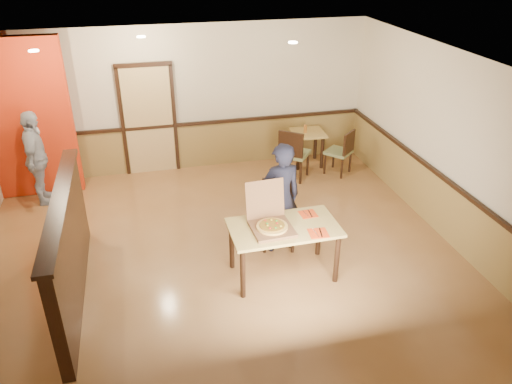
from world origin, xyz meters
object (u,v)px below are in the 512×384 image
diner (281,198)px  side_chair_right (342,150)px  diner_chair (278,210)px  pizza_box (271,223)px  side_table (308,140)px  main_table (284,233)px  passerby (37,159)px  side_chair_left (293,152)px  condiment (305,129)px

diner → side_chair_right: bearing=-137.9°
diner_chair → pizza_box: size_ratio=1.54×
side_table → diner: diner is taller
main_table → side_table: bearing=65.2°
side_chair_right → passerby: 5.52m
side_chair_left → diner: diner is taller
side_chair_right → diner: (-1.89, -2.21, 0.36)m
side_chair_right → side_table: side_chair_right is taller
main_table → condiment: size_ratio=9.37×
condiment → side_chair_left: bearing=-125.9°
diner_chair → side_table: diner_chair is taller
passerby → pizza_box: 4.46m
side_chair_left → side_chair_right: bearing=-141.9°
diner_chair → diner: diner is taller
side_table → diner: (-1.39, -2.81, 0.32)m
main_table → diner: size_ratio=0.87×
diner → pizza_box: size_ratio=2.58×
pizza_box → diner: bearing=60.3°
side_chair_left → diner: bearing=105.4°
pizza_box → side_chair_left: bearing=63.7°
diner_chair → side_chair_right: diner_chair is taller
main_table → diner_chair: 0.82m
side_chair_left → condiment: 0.77m
side_chair_left → side_table: bearing=-91.6°
main_table → condiment: bearing=66.0°
diner_chair → side_table: 3.00m
side_chair_right → side_table: size_ratio=1.29×
pizza_box → condiment: (1.65, 3.44, -0.08)m
side_chair_left → side_table: 0.79m
diner → condiment: size_ratio=10.82×
diner_chair → side_chair_left: bearing=79.8°
pizza_box → main_table: bearing=-4.7°
side_chair_right → passerby: bearing=-42.8°
condiment → side_chair_right: bearing=-46.5°
diner → passerby: (-3.62, 2.35, -0.01)m
diner → passerby: 4.32m
side_table → pizza_box: pizza_box is taller
diner → diner_chair: bearing=-103.3°
passerby → diner: bearing=-122.8°
condiment → side_table: bearing=11.4°
side_chair_left → side_chair_right: 0.99m
diner_chair → side_chair_left: same height
main_table → side_table: (1.53, 3.46, -0.14)m
main_table → passerby: (-3.48, 3.00, 0.17)m
side_chair_right → pizza_box: pizza_box is taller
side_table → passerby: size_ratio=0.42×
diner_chair → diner: (-0.02, -0.15, 0.29)m
diner → condiment: bearing=-122.9°
side_table → passerby: passerby is taller
side_table → pizza_box: size_ratio=1.06×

